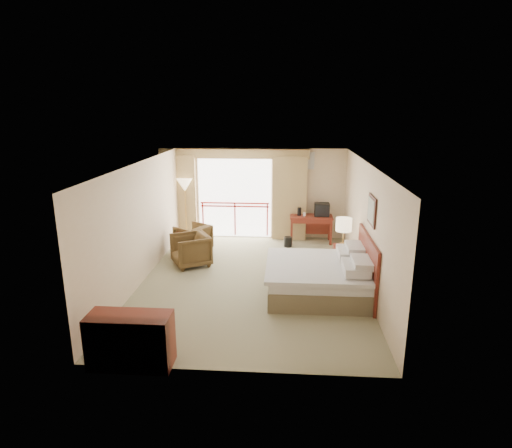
# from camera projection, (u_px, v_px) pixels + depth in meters

# --- Properties ---
(floor) EXTENTS (7.00, 7.00, 0.00)m
(floor) POSITION_uv_depth(u_px,v_px,m) (252.00, 281.00, 9.84)
(floor) COLOR gray
(floor) RESTS_ON ground
(ceiling) EXTENTS (7.00, 7.00, 0.00)m
(ceiling) POSITION_uv_depth(u_px,v_px,m) (252.00, 163.00, 9.12)
(ceiling) COLOR white
(ceiling) RESTS_ON wall_back
(wall_back) EXTENTS (5.00, 0.00, 5.00)m
(wall_back) POSITION_uv_depth(u_px,v_px,m) (261.00, 193.00, 12.85)
(wall_back) COLOR beige
(wall_back) RESTS_ON ground
(wall_front) EXTENTS (5.00, 0.00, 5.00)m
(wall_front) POSITION_uv_depth(u_px,v_px,m) (233.00, 289.00, 6.11)
(wall_front) COLOR beige
(wall_front) RESTS_ON ground
(wall_left) EXTENTS (0.00, 7.00, 7.00)m
(wall_left) POSITION_uv_depth(u_px,v_px,m) (142.00, 222.00, 9.65)
(wall_left) COLOR beige
(wall_left) RESTS_ON ground
(wall_right) EXTENTS (0.00, 7.00, 7.00)m
(wall_right) POSITION_uv_depth(u_px,v_px,m) (366.00, 226.00, 9.31)
(wall_right) COLOR beige
(wall_right) RESTS_ON ground
(balcony_door) EXTENTS (2.40, 0.00, 2.40)m
(balcony_door) POSITION_uv_depth(u_px,v_px,m) (235.00, 198.00, 12.92)
(balcony_door) COLOR white
(balcony_door) RESTS_ON wall_back
(balcony_railing) EXTENTS (2.09, 0.03, 1.02)m
(balcony_railing) POSITION_uv_depth(u_px,v_px,m) (235.00, 211.00, 13.01)
(balcony_railing) COLOR #B3180F
(balcony_railing) RESTS_ON wall_back
(curtain_left) EXTENTS (1.00, 0.26, 2.50)m
(curtain_left) POSITION_uv_depth(u_px,v_px,m) (180.00, 197.00, 12.90)
(curtain_left) COLOR #9A7E50
(curtain_left) RESTS_ON wall_back
(curtain_right) EXTENTS (1.00, 0.26, 2.50)m
(curtain_right) POSITION_uv_depth(u_px,v_px,m) (289.00, 198.00, 12.67)
(curtain_right) COLOR #9A7E50
(curtain_right) RESTS_ON wall_back
(valance) EXTENTS (4.40, 0.22, 0.28)m
(valance) POSITION_uv_depth(u_px,v_px,m) (234.00, 154.00, 12.47)
(valance) COLOR #9A7E50
(valance) RESTS_ON wall_back
(hvac_vent) EXTENTS (0.50, 0.04, 0.50)m
(hvac_vent) POSITION_uv_depth(u_px,v_px,m) (306.00, 161.00, 12.47)
(hvac_vent) COLOR silver
(hvac_vent) RESTS_ON wall_back
(bed) EXTENTS (2.13, 2.06, 0.97)m
(bed) POSITION_uv_depth(u_px,v_px,m) (320.00, 277.00, 9.06)
(bed) COLOR brown
(bed) RESTS_ON floor
(headboard) EXTENTS (0.06, 2.10, 1.30)m
(headboard) POSITION_uv_depth(u_px,v_px,m) (367.00, 266.00, 8.92)
(headboard) COLOR #5F1B14
(headboard) RESTS_ON wall_right
(framed_art) EXTENTS (0.04, 0.72, 0.60)m
(framed_art) POSITION_uv_depth(u_px,v_px,m) (372.00, 211.00, 8.60)
(framed_art) COLOR black
(framed_art) RESTS_ON wall_right
(nightstand) EXTENTS (0.46, 0.54, 0.63)m
(nightstand) POSITION_uv_depth(u_px,v_px,m) (342.00, 259.00, 10.34)
(nightstand) COLOR #5F1B14
(nightstand) RESTS_ON floor
(table_lamp) EXTENTS (0.38, 0.38, 0.67)m
(table_lamp) POSITION_uv_depth(u_px,v_px,m) (344.00, 225.00, 10.17)
(table_lamp) COLOR tan
(table_lamp) RESTS_ON nightstand
(phone) EXTENTS (0.19, 0.16, 0.08)m
(phone) POSITION_uv_depth(u_px,v_px,m) (342.00, 247.00, 10.11)
(phone) COLOR black
(phone) RESTS_ON nightstand
(desk) EXTENTS (1.23, 0.60, 0.81)m
(desk) POSITION_uv_depth(u_px,v_px,m) (311.00, 221.00, 12.54)
(desk) COLOR #5F1B14
(desk) RESTS_ON floor
(tv) EXTENTS (0.42, 0.34, 0.38)m
(tv) POSITION_uv_depth(u_px,v_px,m) (322.00, 210.00, 12.37)
(tv) COLOR black
(tv) RESTS_ON desk
(coffee_maker) EXTENTS (0.14, 0.14, 0.25)m
(coffee_maker) POSITION_uv_depth(u_px,v_px,m) (299.00, 212.00, 12.44)
(coffee_maker) COLOR black
(coffee_maker) RESTS_ON desk
(cup) EXTENTS (0.08, 0.08, 0.11)m
(cup) POSITION_uv_depth(u_px,v_px,m) (304.00, 214.00, 12.40)
(cup) COLOR white
(cup) RESTS_ON desk
(wastebasket) EXTENTS (0.23, 0.23, 0.29)m
(wastebasket) POSITION_uv_depth(u_px,v_px,m) (288.00, 242.00, 12.21)
(wastebasket) COLOR black
(wastebasket) RESTS_ON floor
(armchair_far) EXTENTS (1.11, 1.11, 0.74)m
(armchair_far) POSITION_uv_depth(u_px,v_px,m) (194.00, 251.00, 11.91)
(armchair_far) COLOR #433018
(armchair_far) RESTS_ON floor
(armchair_near) EXTENTS (1.19, 1.18, 0.80)m
(armchair_near) POSITION_uv_depth(u_px,v_px,m) (191.00, 265.00, 10.82)
(armchair_near) COLOR #433018
(armchair_near) RESTS_ON floor
(side_table) EXTENTS (0.55, 0.55, 0.60)m
(side_table) POSITION_uv_depth(u_px,v_px,m) (185.00, 240.00, 11.46)
(side_table) COLOR black
(side_table) RESTS_ON floor
(book) EXTENTS (0.18, 0.23, 0.02)m
(book) POSITION_uv_depth(u_px,v_px,m) (185.00, 233.00, 11.41)
(book) COLOR white
(book) RESTS_ON side_table
(floor_lamp) EXTENTS (0.47, 0.47, 1.83)m
(floor_lamp) POSITION_uv_depth(u_px,v_px,m) (185.00, 187.00, 12.61)
(floor_lamp) COLOR tan
(floor_lamp) RESTS_ON floor
(dresser) EXTENTS (1.27, 0.54, 0.85)m
(dresser) POSITION_uv_depth(u_px,v_px,m) (130.00, 340.00, 6.52)
(dresser) COLOR #5F1B14
(dresser) RESTS_ON floor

